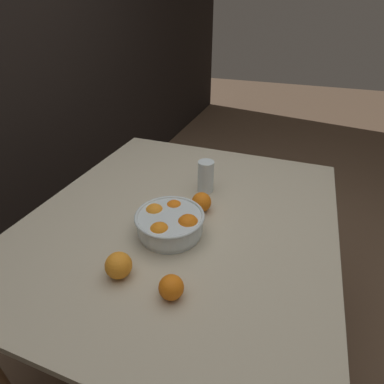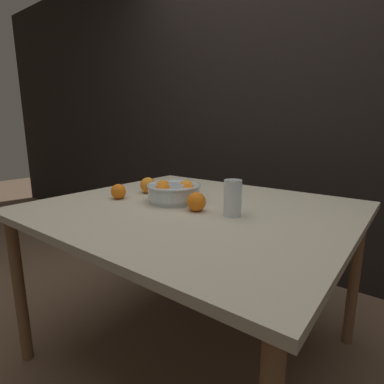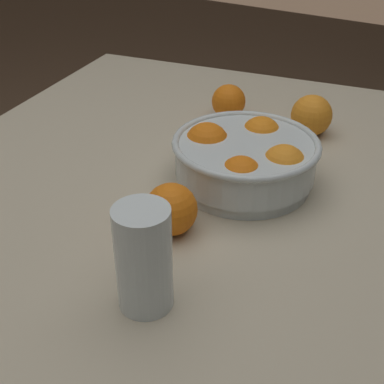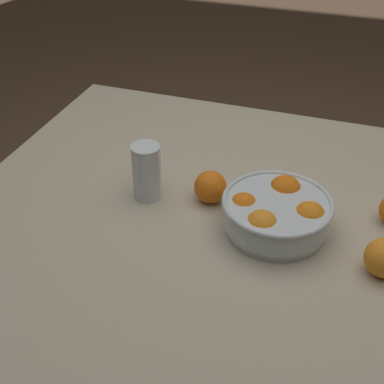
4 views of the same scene
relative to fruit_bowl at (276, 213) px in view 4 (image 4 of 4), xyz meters
name	(u,v)px [view 4 (image 4 of 4)]	position (x,y,z in m)	size (l,w,h in m)	color
dining_table	(226,240)	(0.11, 0.00, -0.11)	(1.31, 1.17, 0.74)	#B7AD93
fruit_bowl	(276,213)	(0.00, 0.00, 0.00)	(0.25, 0.25, 0.10)	silver
juice_glass	(147,175)	(0.33, -0.03, 0.01)	(0.07, 0.07, 0.14)	#F4A314
orange_loose_near_bowl	(384,258)	(-0.24, 0.07, -0.01)	(0.08, 0.08, 0.08)	orange
orange_loose_front	(210,187)	(0.18, -0.06, -0.01)	(0.08, 0.08, 0.08)	orange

